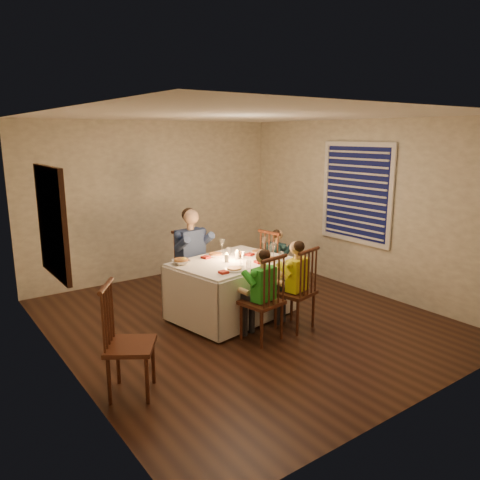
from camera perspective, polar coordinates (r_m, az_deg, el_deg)
ground at (r=6.23m, az=0.44°, el=-9.68°), size 5.00×5.00×0.00m
wall_left at (r=4.90m, az=-21.23°, el=-0.85°), size 0.02×5.00×2.60m
wall_right at (r=7.40m, az=14.66°, el=3.96°), size 0.02×5.00×2.60m
wall_back at (r=7.99m, az=-10.28°, el=4.79°), size 4.50×0.02×2.60m
ceiling at (r=5.76m, az=0.48°, el=14.95°), size 5.00×5.00×0.00m
dining_table at (r=6.16m, az=-1.07°, el=-4.51°), size 1.64×1.31×0.74m
chair_adult at (r=6.93m, az=-5.76°, el=-7.39°), size 0.47×0.46×1.05m
chair_near_left at (r=5.69m, az=2.60°, el=-11.97°), size 0.49×0.47×1.05m
chair_near_right at (r=6.04m, az=6.60°, el=-10.54°), size 0.51×0.50×1.05m
chair_end at (r=7.01m, az=4.51°, el=-7.11°), size 0.46×0.48×1.05m
chair_extra at (r=4.74m, az=-12.89°, el=-17.70°), size 0.60×0.61×1.08m
adult at (r=6.93m, az=-5.76°, el=-7.39°), size 0.57×0.54×1.37m
child_green at (r=5.69m, az=2.60°, el=-11.97°), size 0.43×0.40×1.11m
child_yellow at (r=6.04m, az=6.60°, el=-10.54°), size 0.46×0.43×1.13m
child_teal at (r=7.01m, az=4.51°, el=-7.11°), size 0.35×0.38×1.05m
setting_adult at (r=6.35m, az=-2.98°, el=-1.85°), size 0.30×0.30×0.02m
setting_green at (r=5.67m, az=-0.71°, el=-3.62°), size 0.30×0.30×0.02m
setting_yellow at (r=6.13m, az=3.43°, el=-2.40°), size 0.30×0.30×0.02m
setting_teal at (r=6.48m, az=2.26°, el=-1.53°), size 0.30×0.30×0.02m
candle_left at (r=6.03m, az=-1.63°, el=-2.23°), size 0.06×0.06×0.10m
candle_right at (r=6.16m, az=-0.35°, el=-1.89°), size 0.06×0.06×0.10m
squash at (r=5.97m, az=-6.83°, el=-2.54°), size 0.09×0.09×0.09m
orange_fruit at (r=6.27m, az=-0.02°, el=-1.72°), size 0.08×0.08×0.08m
serving_bowl at (r=5.98m, az=-7.19°, el=-2.68°), size 0.24×0.24×0.06m
wall_mirror at (r=5.16m, az=-21.93°, el=2.01°), size 0.06×0.95×1.15m
window_blinds at (r=7.41m, az=13.93°, el=5.57°), size 0.07×1.34×1.54m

